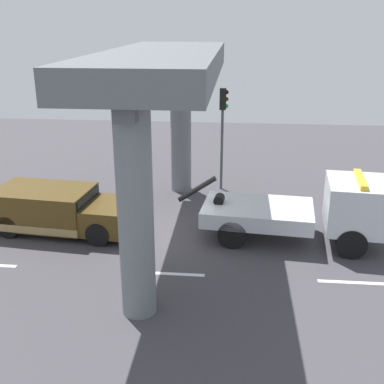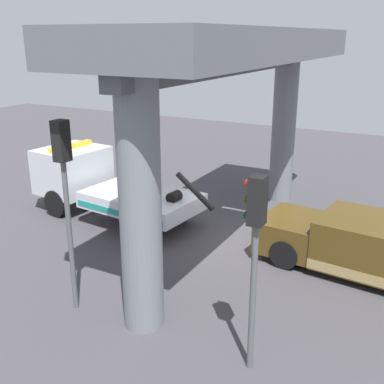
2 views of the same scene
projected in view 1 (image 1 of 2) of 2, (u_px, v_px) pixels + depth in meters
ground_plane at (175, 235)px, 17.44m from camera, size 60.00×40.00×0.10m
lane_stripe_mid at (163, 273)px, 14.75m from camera, size 2.60×0.16×0.01m
lane_stripe_east at (362, 283)px, 14.22m from camera, size 2.60×0.16×0.01m
tow_truck_white at (314, 209)px, 16.51m from camera, size 7.34×2.96×2.46m
towed_van_green at (59, 210)px, 17.54m from camera, size 5.38×2.67×1.58m
overpass_structure at (163, 85)px, 15.62m from camera, size 3.60×11.77×6.45m
traffic_light_near at (123, 125)px, 21.51m from camera, size 0.39×0.32×3.96m
traffic_light_far at (223, 117)px, 20.97m from camera, size 0.39×0.32×4.56m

